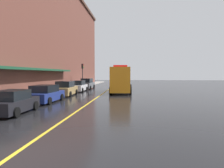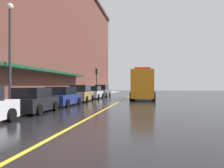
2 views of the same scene
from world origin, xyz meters
name	(u,v)px [view 1 (image 1 of 2)]	position (x,y,z in m)	size (l,w,h in m)	color
ground_plane	(107,91)	(0.00, 25.00, 0.00)	(112.00, 112.00, 0.00)	black
sidewalk_left	(67,90)	(-6.20, 25.00, 0.07)	(2.40, 70.00, 0.15)	#9E9B93
lane_center_stripe	(107,91)	(0.00, 25.00, 0.00)	(0.16, 70.00, 0.01)	gold
brick_building_left	(16,28)	(-13.60, 24.00, 9.54)	(13.57, 64.00, 19.07)	brown
parked_car_1	(13,102)	(-3.89, 6.79, 0.73)	(2.06, 4.23, 1.55)	black
parked_car_2	(45,94)	(-4.00, 12.09, 0.75)	(2.22, 4.66, 1.58)	navy
parked_car_3	(66,89)	(-4.02, 17.93, 0.81)	(2.15, 4.84, 1.74)	#A5844C
parked_car_4	(78,86)	(-4.05, 23.68, 0.77)	(2.12, 4.30, 1.63)	silver
parked_car_5	(87,84)	(-3.91, 29.26, 0.84)	(2.04, 4.64, 1.81)	#595B60
utility_truck	(122,80)	(2.37, 22.74, 1.75)	(2.82, 8.95, 3.66)	orange
parking_meter_0	(69,84)	(-5.35, 23.62, 1.06)	(0.14, 0.18, 1.33)	#4C4C51
parking_meter_1	(75,83)	(-5.35, 26.90, 1.06)	(0.14, 0.18, 1.33)	#4C4C51
traffic_light_near	(83,71)	(-5.29, 31.64, 3.16)	(0.38, 0.36, 4.30)	#232326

